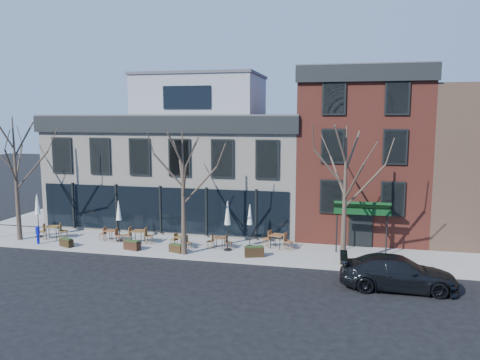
% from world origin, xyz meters
% --- Properties ---
extents(ground, '(120.00, 120.00, 0.00)m').
position_xyz_m(ground, '(0.00, 0.00, 0.00)').
color(ground, black).
rests_on(ground, ground).
extents(sidewalk_front, '(33.50, 4.70, 0.15)m').
position_xyz_m(sidewalk_front, '(3.25, -2.15, 0.07)').
color(sidewalk_front, gray).
rests_on(sidewalk_front, ground).
extents(sidewalk_side, '(4.50, 12.00, 0.15)m').
position_xyz_m(sidewalk_side, '(-11.25, 6.00, 0.07)').
color(sidewalk_side, gray).
rests_on(sidewalk_side, ground).
extents(corner_building, '(18.39, 10.39, 11.10)m').
position_xyz_m(corner_building, '(0.07, 5.07, 4.72)').
color(corner_building, beige).
rests_on(corner_building, ground).
extents(red_brick_building, '(8.20, 11.78, 11.18)m').
position_xyz_m(red_brick_building, '(13.00, 4.98, 5.64)').
color(red_brick_building, brown).
rests_on(red_brick_building, ground).
extents(tree_corner, '(3.93, 3.98, 7.92)m').
position_xyz_m(tree_corner, '(-8.49, -3.20, 4.25)').
color(tree_corner, '#382B21').
rests_on(tree_corner, sidewalk_front).
extents(tree_mid, '(3.50, 3.55, 7.04)m').
position_xyz_m(tree_mid, '(3.01, -3.90, 3.79)').
color(tree_mid, '#382B21').
rests_on(tree_mid, sidewalk_front).
extents(tree_right, '(3.72, 3.77, 7.48)m').
position_xyz_m(tree_right, '(12.01, -3.90, 4.02)').
color(tree_right, '#382B21').
rests_on(tree_right, sidewalk_front).
extents(parked_sedan, '(5.41, 2.29, 1.56)m').
position_xyz_m(parked_sedan, '(14.54, -6.53, 0.78)').
color(parked_sedan, black).
rests_on(parked_sedan, ground).
extents(call_box, '(0.23, 0.23, 1.17)m').
position_xyz_m(call_box, '(-6.65, -3.88, 0.77)').
color(call_box, '#0C13A3').
rests_on(call_box, sidewalk_front).
extents(cafe_set_0, '(1.95, 1.08, 1.01)m').
position_xyz_m(cafe_set_0, '(-6.54, -2.54, 0.67)').
color(cafe_set_0, brown).
rests_on(cafe_set_0, sidewalk_front).
extents(cafe_set_1, '(1.63, 0.70, 0.84)m').
position_xyz_m(cafe_set_1, '(-2.58, -2.19, 0.58)').
color(cafe_set_1, brown).
rests_on(cafe_set_1, sidewalk_front).
extents(cafe_set_2, '(1.95, 0.83, 1.01)m').
position_xyz_m(cafe_set_2, '(-0.61, -2.34, 0.67)').
color(cafe_set_2, brown).
rests_on(cafe_set_2, sidewalk_front).
extents(cafe_set_3, '(1.58, 0.98, 0.82)m').
position_xyz_m(cafe_set_3, '(2.36, -2.67, 0.57)').
color(cafe_set_3, brown).
rests_on(cafe_set_3, sidewalk_front).
extents(cafe_set_4, '(1.57, 0.63, 0.83)m').
position_xyz_m(cafe_set_4, '(4.68, -2.32, 0.58)').
color(cafe_set_4, brown).
rests_on(cafe_set_4, sidewalk_front).
extents(cafe_set_5, '(2.00, 1.06, 1.03)m').
position_xyz_m(cafe_set_5, '(8.11, -1.52, 0.68)').
color(cafe_set_5, brown).
rests_on(cafe_set_5, sidewalk_front).
extents(umbrella_0, '(0.47, 0.47, 2.93)m').
position_xyz_m(umbrella_0, '(-7.70, -2.36, 2.22)').
color(umbrella_0, black).
rests_on(umbrella_0, sidewalk_front).
extents(umbrella_1, '(0.42, 0.42, 2.63)m').
position_xyz_m(umbrella_1, '(-1.99, -2.14, 2.01)').
color(umbrella_1, black).
rests_on(umbrella_1, sidewalk_front).
extents(umbrella_3, '(0.48, 0.48, 2.98)m').
position_xyz_m(umbrella_3, '(5.28, -2.60, 2.25)').
color(umbrella_3, black).
rests_on(umbrella_3, sidewalk_front).
extents(umbrella_4, '(0.42, 0.42, 2.62)m').
position_xyz_m(umbrella_4, '(6.39, -1.50, 2.00)').
color(umbrella_4, black).
rests_on(umbrella_4, sidewalk_front).
extents(planter_0, '(1.00, 0.68, 0.52)m').
position_xyz_m(planter_0, '(-4.58, -4.01, 0.41)').
color(planter_0, black).
rests_on(planter_0, sidewalk_front).
extents(planter_1, '(1.08, 0.65, 0.57)m').
position_xyz_m(planter_1, '(-0.34, -3.76, 0.43)').
color(planter_1, '#321B10').
rests_on(planter_1, sidewalk_front).
extents(planter_2, '(0.95, 0.62, 0.50)m').
position_xyz_m(planter_2, '(2.44, -3.67, 0.40)').
color(planter_2, '#322110').
rests_on(planter_2, sidewalk_front).
extents(planter_3, '(1.17, 0.76, 0.61)m').
position_xyz_m(planter_3, '(7.07, -3.50, 0.45)').
color(planter_3, black).
rests_on(planter_3, sidewalk_front).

